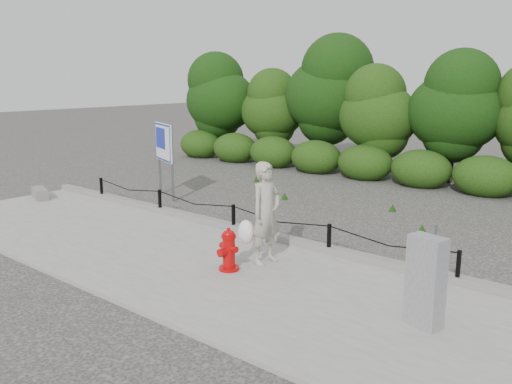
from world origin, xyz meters
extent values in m
plane|color=#2D2B28|center=(0.00, 0.00, 0.00)|extent=(90.00, 90.00, 0.00)
cube|color=gray|center=(0.00, -2.00, 0.04)|extent=(14.00, 4.00, 0.08)
cube|color=slate|center=(0.00, 0.05, 0.15)|extent=(14.00, 0.22, 0.14)
cube|color=black|center=(-5.00, 0.00, 0.38)|extent=(0.06, 0.06, 0.60)
cube|color=black|center=(-2.50, 0.00, 0.38)|extent=(0.06, 0.06, 0.60)
cube|color=black|center=(0.00, 0.00, 0.38)|extent=(0.06, 0.06, 0.60)
cube|color=black|center=(2.50, 0.00, 0.38)|extent=(0.06, 0.06, 0.60)
cube|color=black|center=(5.00, 0.00, 0.38)|extent=(0.06, 0.06, 0.60)
cylinder|color=black|center=(-3.75, 0.00, 0.60)|extent=(2.50, 0.02, 0.02)
cylinder|color=black|center=(-1.25, 0.00, 0.60)|extent=(2.50, 0.02, 0.02)
cylinder|color=black|center=(1.25, 0.00, 0.60)|extent=(2.50, 0.02, 0.02)
cylinder|color=black|center=(3.75, 0.00, 0.60)|extent=(2.50, 0.02, 0.02)
cylinder|color=black|center=(-8.50, 8.60, 1.09)|extent=(0.18, 0.18, 2.18)
ellipsoid|color=#204E12|center=(-8.50, 8.60, 2.62)|extent=(3.23, 2.79, 3.49)
cylinder|color=black|center=(-6.00, 9.00, 0.92)|extent=(0.18, 0.18, 1.84)
ellipsoid|color=#204E12|center=(-6.00, 9.00, 2.20)|extent=(2.72, 2.35, 2.94)
cylinder|color=black|center=(-3.50, 9.40, 1.23)|extent=(0.18, 0.18, 2.45)
ellipsoid|color=#204E12|center=(-3.50, 9.40, 2.94)|extent=(3.63, 3.14, 3.92)
cylinder|color=black|center=(-1.00, 8.60, 0.95)|extent=(0.18, 0.18, 1.89)
ellipsoid|color=#204E12|center=(-1.00, 8.60, 2.27)|extent=(2.80, 2.42, 3.03)
cylinder|color=black|center=(1.50, 9.00, 1.05)|extent=(0.18, 0.18, 2.11)
ellipsoid|color=#204E12|center=(1.50, 9.00, 2.53)|extent=(3.12, 2.70, 3.37)
cylinder|color=#B40607|center=(1.62, -1.90, 0.11)|extent=(0.39, 0.39, 0.06)
cylinder|color=#B40607|center=(1.62, -1.90, 0.41)|extent=(0.24, 0.24, 0.54)
cylinder|color=#B40607|center=(1.62, -1.90, 0.70)|extent=(0.29, 0.29, 0.05)
ellipsoid|color=#B40607|center=(1.62, -1.90, 0.73)|extent=(0.25, 0.25, 0.17)
cylinder|color=#B40607|center=(1.62, -1.90, 0.83)|extent=(0.07, 0.07, 0.05)
cylinder|color=#B40607|center=(1.47, -1.89, 0.50)|extent=(0.11, 0.12, 0.11)
cylinder|color=#B40607|center=(1.77, -1.92, 0.50)|extent=(0.11, 0.12, 0.11)
cylinder|color=#B40607|center=(1.60, -2.06, 0.44)|extent=(0.16, 0.13, 0.15)
cylinder|color=slate|center=(1.59, -2.03, 0.36)|extent=(0.01, 0.05, 0.12)
imported|color=#A6A08E|center=(1.86, -1.16, 1.02)|extent=(0.50, 0.72, 1.89)
ellipsoid|color=white|center=(1.51, -1.31, 0.63)|extent=(0.34, 0.26, 0.45)
cube|color=slate|center=(-6.40, -1.08, 0.22)|extent=(0.94, 0.58, 0.29)
cube|color=#969799|center=(5.17, -1.79, 0.72)|extent=(0.54, 0.39, 1.29)
cube|color=slate|center=(5.17, -1.62, 0.79)|extent=(0.06, 0.06, 1.42)
cube|color=slate|center=(-4.52, 1.73, 1.08)|extent=(0.08, 0.08, 2.15)
cube|color=slate|center=(-3.48, 1.31, 1.08)|extent=(0.08, 0.08, 2.15)
cube|color=white|center=(-4.02, 1.48, 1.61)|extent=(1.26, 0.55, 1.08)
cube|color=#1628A3|center=(-4.03, 1.46, 1.61)|extent=(1.22, 0.50, 1.04)
cube|color=#1628A3|center=(-4.18, 1.51, 1.72)|extent=(0.75, 0.31, 0.59)
camera|label=1|loc=(7.86, -8.62, 3.48)|focal=38.00mm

